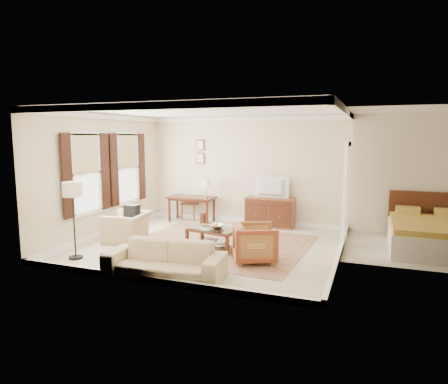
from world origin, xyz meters
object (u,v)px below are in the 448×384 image
Objects in this scene: writing_desk at (192,200)px; sofa at (165,254)px; sideboard at (270,212)px; tv at (270,181)px; striped_armchair at (255,241)px; coffee_table at (214,233)px; club_armchair at (127,222)px.

sofa is at bearing -70.68° from writing_desk.
sofa reaches higher than sideboard.
writing_desk is at bearing 3.43° from tv.
sideboard is 1.57× the size of striped_armchair.
writing_desk is at bearing -176.05° from sideboard.
coffee_table is at bearing -103.57° from sideboard.
striped_armchair is at bearing 41.88° from sofa.
sideboard is 4.38m from sofa.
striped_armchair reaches higher than sofa.
writing_desk is at bearing 19.34° from striped_armchair.
striped_armchair reaches higher than sideboard.
sofa is (-0.74, -4.30, -0.83)m from tv.
club_armchair is 2.65m from sofa.
club_armchair is 0.49× the size of sofa.
writing_desk is 3.91m from striped_armchair.
tv is at bearing -90.00° from sideboard.
coffee_table is 1.16× the size of club_armchair.
striped_armchair reaches higher than coffee_table.
coffee_table is 0.57× the size of sofa.
writing_desk is at bearing 159.68° from club_armchair.
striped_armchair is (1.06, -0.54, 0.06)m from coffee_table.
writing_desk is 1.03× the size of sideboard.
sofa is (1.46, -4.17, -0.20)m from writing_desk.
sofa is (-0.15, -1.85, 0.05)m from coffee_table.
club_armchair is (-0.50, -2.39, -0.16)m from writing_desk.
striped_armchair is 1.78m from sofa.
tv is 3.78m from club_armchair.
coffee_table is 2.11m from club_armchair.
sideboard is 1.27× the size of club_armchair.
sideboard reaches higher than writing_desk.
tv is (2.20, 0.13, 0.63)m from writing_desk.
coffee_table is at bearing -55.24° from writing_desk.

